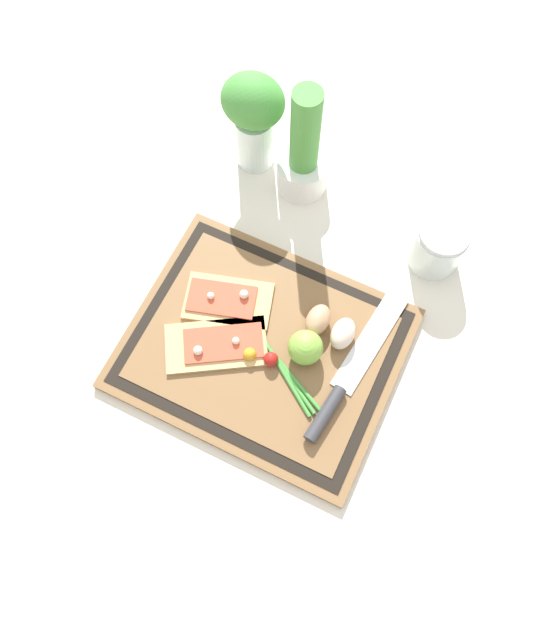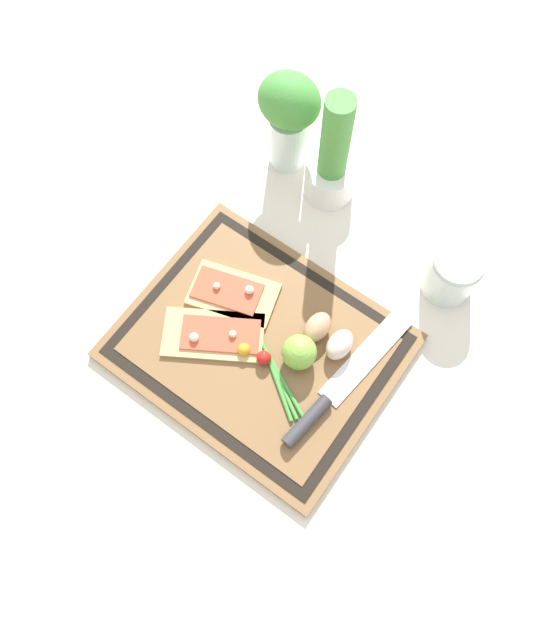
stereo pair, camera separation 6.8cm
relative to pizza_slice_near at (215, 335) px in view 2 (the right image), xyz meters
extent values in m
plane|color=silver|center=(0.07, 0.03, -0.02)|extent=(6.00, 6.00, 0.00)
cube|color=brown|center=(0.07, 0.03, -0.02)|extent=(0.45, 0.37, 0.02)
cube|color=black|center=(0.07, 0.03, -0.01)|extent=(0.43, 0.34, 0.00)
cube|color=brown|center=(0.07, 0.03, -0.01)|extent=(0.39, 0.30, 0.00)
cube|color=tan|center=(0.00, 0.00, 0.00)|extent=(0.19, 0.16, 0.01)
cube|color=#D14C33|center=(0.01, 0.01, 0.00)|extent=(0.15, 0.12, 0.00)
sphere|color=silver|center=(-0.02, -0.03, 0.01)|extent=(0.02, 0.02, 0.02)
sphere|color=silver|center=(0.03, 0.02, 0.01)|extent=(0.01, 0.01, 0.01)
cube|color=tan|center=(-0.02, 0.08, 0.00)|extent=(0.17, 0.13, 0.01)
cube|color=#D14C33|center=(-0.03, 0.08, 0.00)|extent=(0.13, 0.09, 0.00)
sphere|color=silver|center=(0.00, 0.10, 0.01)|extent=(0.02, 0.02, 0.02)
sphere|color=silver|center=(-0.05, 0.07, 0.01)|extent=(0.01, 0.01, 0.01)
cube|color=silver|center=(0.23, 0.12, 0.00)|extent=(0.06, 0.21, 0.00)
cylinder|color=#38383D|center=(0.21, -0.03, 0.01)|extent=(0.03, 0.10, 0.02)
ellipsoid|color=tan|center=(0.14, 0.11, 0.01)|extent=(0.04, 0.06, 0.04)
ellipsoid|color=beige|center=(0.18, 0.10, 0.01)|extent=(0.04, 0.06, 0.04)
sphere|color=#7FB742|center=(0.14, 0.05, 0.02)|extent=(0.06, 0.06, 0.06)
sphere|color=red|center=(0.09, 0.01, 0.01)|extent=(0.03, 0.03, 0.03)
sphere|color=gold|center=(0.06, 0.01, 0.01)|extent=(0.02, 0.02, 0.02)
cylinder|color=#47933D|center=(0.08, 0.03, 0.00)|extent=(0.22, 0.16, 0.01)
cylinder|color=#47933D|center=(0.08, 0.03, 0.00)|extent=(0.23, 0.14, 0.01)
cylinder|color=#47933D|center=(0.08, 0.03, 0.00)|extent=(0.24, 0.12, 0.01)
cylinder|color=white|center=(-0.01, 0.37, 0.01)|extent=(0.09, 0.09, 0.07)
cylinder|color=#47933D|center=(-0.01, 0.37, 0.12)|extent=(0.05, 0.05, 0.21)
cylinder|color=silver|center=(0.27, 0.32, 0.02)|extent=(0.09, 0.09, 0.09)
cylinder|color=olive|center=(0.27, 0.32, -0.01)|extent=(0.08, 0.08, 0.03)
cylinder|color=silver|center=(0.27, 0.32, 0.07)|extent=(0.09, 0.09, 0.01)
cylinder|color=silver|center=(-0.12, 0.38, 0.04)|extent=(0.07, 0.07, 0.12)
ellipsoid|color=#47933D|center=(-0.12, 0.38, 0.14)|extent=(0.11, 0.10, 0.09)
camera|label=1|loc=(0.24, -0.27, 0.99)|focal=35.00mm
camera|label=2|loc=(0.30, -0.24, 0.99)|focal=35.00mm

